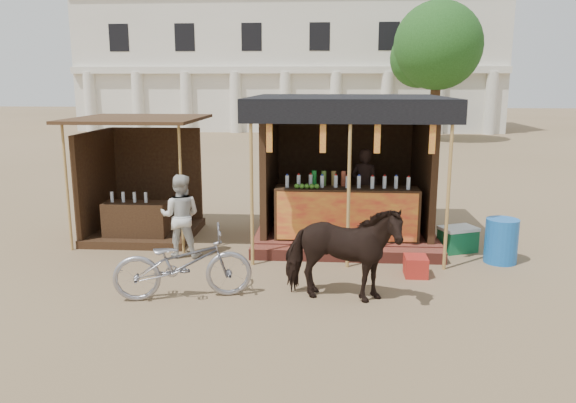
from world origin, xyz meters
The scene contains 11 objects.
ground centered at (0.00, 0.00, 0.00)m, with size 120.00×120.00×0.00m, color #846B4C.
main_stall centered at (1.02, 3.36, 1.02)m, with size 3.60×3.61×2.78m.
secondary_stall centered at (-3.17, 3.24, 0.85)m, with size 2.40×2.40×2.38m.
cow centered at (0.87, 0.05, 0.71)m, with size 0.76×1.67×1.41m, color black.
motorbike centered at (-1.38, 0.01, 0.51)m, with size 0.68×1.96×1.03m, color gray.
bystander centered at (-1.92, 1.93, 0.74)m, with size 0.72×0.56×1.48m, color beige.
blue_barrel centered at (3.64, 2.00, 0.38)m, with size 0.55×0.55×0.77m, color blue.
red_crate centered at (2.08, 1.20, 0.16)m, with size 0.35×0.41×0.32m, color #A9241C.
cooler centered at (3.04, 2.60, 0.23)m, with size 0.76×0.66×0.46m.
background_building centered at (-2.00, 29.94, 3.98)m, with size 26.00×7.45×8.18m.
tree centered at (5.81, 22.14, 4.63)m, with size 4.50×4.40×7.00m.
Camera 1 is at (0.67, -7.49, 3.06)m, focal length 35.00 mm.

